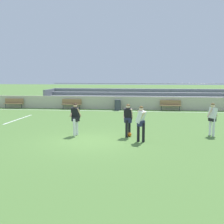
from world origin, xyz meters
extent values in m
plane|color=#517A38|center=(0.00, 0.00, 0.00)|extent=(160.00, 160.00, 0.00)
cube|color=white|center=(0.00, 11.41, 0.00)|extent=(44.00, 0.12, 0.01)
cube|color=white|center=(-6.35, 5.99, 0.00)|extent=(0.12, 4.40, 0.01)
cube|color=beige|center=(0.00, 12.69, 0.58)|extent=(48.00, 0.16, 1.16)
cube|color=#B2B2B7|center=(2.52, 13.85, 0.33)|extent=(19.86, 0.36, 0.08)
cube|color=slate|center=(2.52, 13.65, 0.17)|extent=(19.86, 0.04, 0.33)
cube|color=#B2B2B7|center=(2.52, 14.60, 0.66)|extent=(19.86, 0.36, 0.08)
cube|color=slate|center=(2.52, 14.40, 0.50)|extent=(19.86, 0.04, 0.33)
cube|color=#B2B2B7|center=(2.52, 15.35, 0.99)|extent=(19.86, 0.36, 0.08)
cube|color=slate|center=(2.52, 15.15, 0.83)|extent=(19.86, 0.04, 0.33)
cube|color=#B2B2B7|center=(2.52, 16.11, 1.33)|extent=(19.86, 0.36, 0.08)
cube|color=slate|center=(2.52, 15.91, 1.16)|extent=(19.86, 0.04, 0.33)
cube|color=#B2B2B7|center=(2.52, 16.86, 1.66)|extent=(19.86, 0.36, 0.08)
cube|color=slate|center=(2.52, 16.66, 1.49)|extent=(19.86, 0.04, 0.33)
cube|color=slate|center=(-7.31, 15.35, 0.83)|extent=(0.20, 3.37, 1.66)
cylinder|color=slate|center=(2.52, 17.11, 2.21)|extent=(19.86, 0.06, 0.06)
cube|color=#99754C|center=(-4.23, 12.27, 0.45)|extent=(1.80, 0.40, 0.06)
cube|color=#99754C|center=(-4.23, 12.45, 0.70)|extent=(1.80, 0.05, 0.40)
cylinder|color=#47474C|center=(-5.01, 12.27, 0.23)|extent=(0.07, 0.07, 0.45)
cylinder|color=#47474C|center=(-3.45, 12.27, 0.23)|extent=(0.07, 0.07, 0.45)
cube|color=#99754C|center=(4.61, 12.27, 0.45)|extent=(1.80, 0.40, 0.06)
cube|color=#99754C|center=(4.61, 12.45, 0.70)|extent=(1.80, 0.05, 0.40)
cylinder|color=#47474C|center=(3.83, 12.27, 0.23)|extent=(0.07, 0.07, 0.45)
cylinder|color=#47474C|center=(5.39, 12.27, 0.23)|extent=(0.07, 0.07, 0.45)
cube|color=#99754C|center=(-9.76, 12.27, 0.45)|extent=(1.80, 0.40, 0.06)
cube|color=#99754C|center=(-9.76, 12.45, 0.70)|extent=(1.80, 0.05, 0.40)
cylinder|color=#47474C|center=(-10.54, 12.27, 0.23)|extent=(0.07, 0.07, 0.45)
cylinder|color=#47474C|center=(-8.98, 12.27, 0.23)|extent=(0.07, 0.07, 0.45)
cylinder|color=#3D424C|center=(0.02, 12.10, 0.47)|extent=(0.56, 0.56, 0.93)
cylinder|color=black|center=(1.75, 1.24, 0.44)|extent=(0.13, 0.13, 0.87)
cylinder|color=black|center=(1.63, 1.00, 0.44)|extent=(0.13, 0.13, 0.87)
cube|color=#232847|center=(1.69, 1.12, 0.85)|extent=(0.38, 0.26, 0.24)
cube|color=black|center=(1.69, 1.12, 1.15)|extent=(0.42, 0.36, 0.59)
cylinder|color=beige|center=(1.88, 1.06, 1.19)|extent=(0.11, 0.29, 0.51)
cylinder|color=beige|center=(1.50, 1.17, 1.19)|extent=(0.11, 0.29, 0.51)
sphere|color=beige|center=(1.69, 1.12, 1.54)|extent=(0.21, 0.21, 0.21)
sphere|color=brown|center=(1.69, 1.12, 1.56)|extent=(0.20, 0.20, 0.20)
cylinder|color=black|center=(2.48, 0.11, 0.44)|extent=(0.13, 0.13, 0.89)
cylinder|color=black|center=(2.24, 0.15, 0.44)|extent=(0.13, 0.13, 0.89)
cube|color=#232847|center=(2.36, 0.13, 0.87)|extent=(0.37, 0.42, 0.24)
cube|color=white|center=(2.36, 0.13, 1.17)|extent=(0.52, 0.52, 0.60)
cylinder|color=beige|center=(2.39, -0.06, 1.21)|extent=(0.34, 0.24, 0.48)
cylinder|color=beige|center=(2.32, 0.32, 1.21)|extent=(0.34, 0.24, 0.48)
sphere|color=beige|center=(2.36, 0.13, 1.55)|extent=(0.21, 0.21, 0.21)
sphere|color=brown|center=(2.36, 0.13, 1.57)|extent=(0.20, 0.20, 0.20)
cylinder|color=white|center=(-0.96, 1.26, 0.44)|extent=(0.13, 0.13, 0.88)
cylinder|color=white|center=(-1.03, 1.03, 0.44)|extent=(0.13, 0.13, 0.88)
cube|color=black|center=(-1.00, 1.14, 0.86)|extent=(0.41, 0.33, 0.24)
cube|color=black|center=(-1.00, 1.14, 1.16)|extent=(0.46, 0.41, 0.59)
cylinder|color=#D6A884|center=(-0.80, 1.14, 1.20)|extent=(0.19, 0.36, 0.48)
cylinder|color=#D6A884|center=(-1.19, 1.15, 1.20)|extent=(0.19, 0.36, 0.48)
sphere|color=#D6A884|center=(-1.00, 1.14, 1.54)|extent=(0.21, 0.21, 0.21)
sphere|color=black|center=(-1.00, 1.14, 1.57)|extent=(0.20, 0.20, 0.20)
cylinder|color=white|center=(5.98, 1.81, 0.45)|extent=(0.13, 0.13, 0.90)
cylinder|color=white|center=(5.86, 2.05, 0.45)|extent=(0.13, 0.13, 0.90)
cube|color=black|center=(5.92, 1.93, 0.88)|extent=(0.37, 0.42, 0.24)
cube|color=white|center=(5.92, 1.93, 1.18)|extent=(0.49, 0.50, 0.60)
cylinder|color=beige|center=(5.76, 1.81, 1.21)|extent=(0.33, 0.23, 0.48)
cylinder|color=beige|center=(6.07, 2.05, 1.21)|extent=(0.33, 0.23, 0.48)
sphere|color=beige|center=(5.92, 1.93, 1.56)|extent=(0.21, 0.21, 0.21)
sphere|color=brown|center=(5.92, 1.93, 1.58)|extent=(0.20, 0.20, 0.20)
sphere|color=orange|center=(1.76, 1.20, 0.11)|extent=(0.22, 0.22, 0.22)
camera|label=1|loc=(2.66, -13.03, 3.08)|focal=46.20mm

